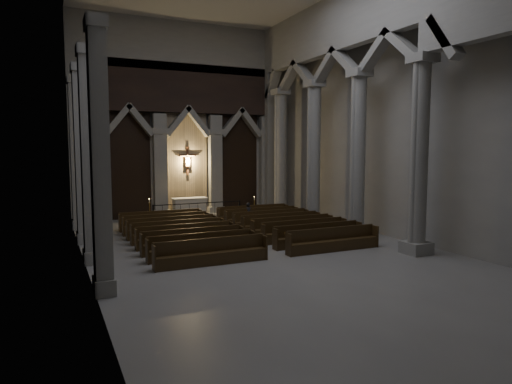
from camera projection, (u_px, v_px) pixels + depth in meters
room at (270, 65)px, 17.97m from camera, size 24.00×24.10×12.00m
sanctuary_wall at (188, 111)px, 28.49m from camera, size 14.00×0.77×12.00m
right_arcade at (362, 73)px, 21.44m from camera, size 1.00×24.00×12.00m
left_pilasters at (84, 158)px, 18.68m from camera, size 0.60×13.00×8.03m
sanctuary_step at (193, 217)px, 28.29m from camera, size 8.50×2.60×0.15m
altar at (190, 206)px, 28.28m from camera, size 2.17×0.87×1.10m
altar_rail at (198, 208)px, 27.35m from camera, size 5.46×0.09×1.07m
candle_stand_left at (150, 217)px, 26.05m from camera, size 0.25×0.25×1.45m
candle_stand_right at (254, 212)px, 28.39m from camera, size 0.22×0.22×1.32m
pews at (237, 232)px, 21.82m from camera, size 9.79×8.68×0.98m
worshipper at (249, 214)px, 25.40m from camera, size 0.48×0.32×1.29m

